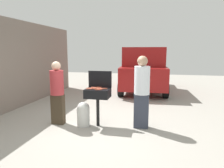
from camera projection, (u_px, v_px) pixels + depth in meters
name	position (u px, v px, depth m)	size (l,w,h in m)	color
ground_plane	(95.00, 126.00, 5.07)	(24.00, 24.00, 0.00)	#9E998E
house_wall_side	(11.00, 65.00, 6.45)	(0.24, 8.00, 2.88)	slate
bbq_grill	(98.00, 95.00, 4.99)	(0.60, 0.44, 0.95)	black
grill_lid_open	(100.00, 79.00, 5.14)	(0.60, 0.05, 0.42)	black
hot_dog_0	(102.00, 89.00, 4.92)	(0.03, 0.03, 0.13)	#B74C33
hot_dog_1	(93.00, 89.00, 4.91)	(0.03, 0.03, 0.13)	#AD4228
hot_dog_2	(94.00, 87.00, 5.07)	(0.03, 0.03, 0.13)	#AD4228
hot_dog_3	(96.00, 88.00, 4.94)	(0.03, 0.03, 0.13)	#C6593D
hot_dog_4	(105.00, 89.00, 4.94)	(0.03, 0.03, 0.13)	#B74C33
hot_dog_5	(98.00, 90.00, 4.79)	(0.03, 0.03, 0.13)	#AD4228
hot_dog_6	(99.00, 89.00, 4.86)	(0.03, 0.03, 0.13)	#B74C33
hot_dog_7	(99.00, 88.00, 4.98)	(0.03, 0.03, 0.13)	#B74C33
hot_dog_8	(99.00, 87.00, 5.09)	(0.03, 0.03, 0.13)	#AD4228
hot_dog_9	(94.00, 88.00, 5.04)	(0.03, 0.03, 0.13)	#AD4228
hot_dog_10	(89.00, 89.00, 4.89)	(0.03, 0.03, 0.13)	#C6593D
hot_dog_11	(90.00, 88.00, 4.97)	(0.03, 0.03, 0.13)	#B74C33
propane_tank	(83.00, 114.00, 5.06)	(0.32, 0.32, 0.62)	silver
person_left	(57.00, 91.00, 5.12)	(0.34, 0.34, 1.62)	#3F3323
person_right	(142.00, 90.00, 4.85)	(0.37, 0.37, 1.76)	#333847
parked_minivan	(143.00, 69.00, 9.55)	(2.25, 4.51, 2.02)	maroon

